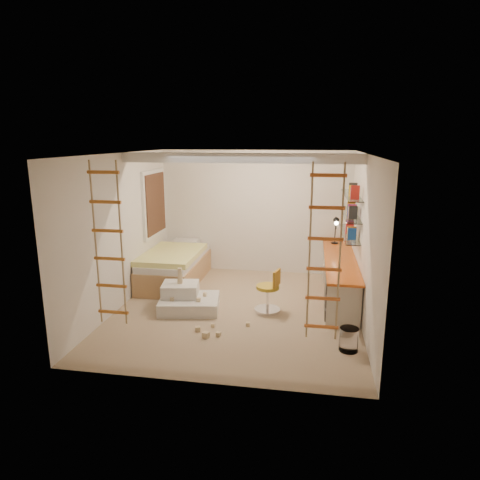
% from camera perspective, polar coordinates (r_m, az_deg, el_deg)
% --- Properties ---
extents(floor, '(4.50, 4.50, 0.00)m').
position_cam_1_polar(floor, '(7.33, -0.40, -9.32)').
color(floor, '#9F8667').
rests_on(floor, ground).
extents(ceiling_beam, '(4.00, 0.18, 0.16)m').
position_cam_1_polar(ceiling_beam, '(7.07, -0.00, 10.87)').
color(ceiling_beam, white).
rests_on(ceiling_beam, ceiling).
extents(window_frame, '(0.06, 1.15, 1.35)m').
position_cam_1_polar(window_frame, '(8.84, -11.41, 4.80)').
color(window_frame, white).
rests_on(window_frame, wall_left).
extents(window_blind, '(0.02, 1.00, 1.20)m').
position_cam_1_polar(window_blind, '(8.83, -11.17, 4.80)').
color(window_blind, '#4C2D1E').
rests_on(window_blind, window_frame).
extents(rope_ladder_left, '(0.41, 0.04, 2.13)m').
position_cam_1_polar(rope_ladder_left, '(5.68, -17.13, -0.62)').
color(rope_ladder_left, '#BF7520').
rests_on(rope_ladder_left, ceiling).
extents(rope_ladder_right, '(0.41, 0.04, 2.13)m').
position_cam_1_polar(rope_ladder_right, '(5.09, 11.22, -1.87)').
color(rope_ladder_right, orange).
rests_on(rope_ladder_right, ceiling).
extents(waste_bin, '(0.26, 0.26, 0.33)m').
position_cam_1_polar(waste_bin, '(6.16, 14.32, -12.72)').
color(waste_bin, white).
rests_on(waste_bin, floor).
extents(desk, '(0.56, 2.80, 0.75)m').
position_cam_1_polar(desk, '(7.93, 13.07, -4.80)').
color(desk, '#CC5818').
rests_on(desk, floor).
extents(shelves, '(0.25, 1.80, 0.71)m').
position_cam_1_polar(shelves, '(7.94, 14.49, 3.31)').
color(shelves, white).
rests_on(shelves, wall_right).
extents(bed, '(1.02, 2.00, 0.69)m').
position_cam_1_polar(bed, '(8.69, -8.65, -3.49)').
color(bed, '#AD7F51').
rests_on(bed, floor).
extents(task_lamp, '(0.14, 0.36, 0.57)m').
position_cam_1_polar(task_lamp, '(8.67, 12.67, 1.79)').
color(task_lamp, black).
rests_on(task_lamp, desk).
extents(swivel_chair, '(0.53, 0.53, 0.74)m').
position_cam_1_polar(swivel_chair, '(7.20, 3.86, -7.47)').
color(swivel_chair, gold).
rests_on(swivel_chair, floor).
extents(play_platform, '(1.09, 0.91, 0.43)m').
position_cam_1_polar(play_platform, '(7.36, -7.09, -7.90)').
color(play_platform, silver).
rests_on(play_platform, floor).
extents(toy_blocks, '(1.38, 1.15, 0.70)m').
position_cam_1_polar(toy_blocks, '(6.94, -5.56, -8.47)').
color(toy_blocks, '#CCB284').
rests_on(toy_blocks, floor).
extents(books, '(0.14, 0.70, 0.92)m').
position_cam_1_polar(books, '(7.93, 14.52, 3.79)').
color(books, '#194CA5').
rests_on(books, shelves).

